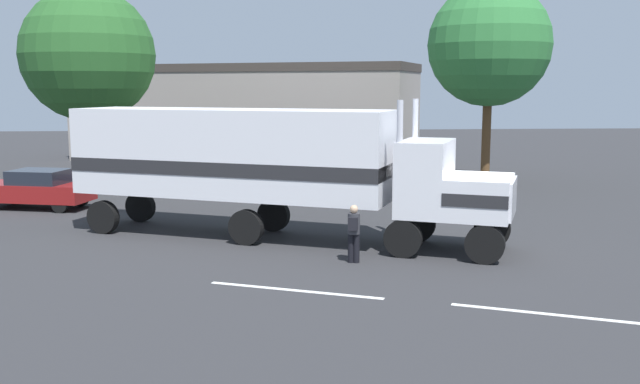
# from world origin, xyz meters

# --- Properties ---
(ground_plane) EXTENTS (120.00, 120.00, 0.00)m
(ground_plane) POSITION_xyz_m (0.00, 0.00, 0.00)
(ground_plane) COLOR #2D2D30
(lane_stripe_near) EXTENTS (4.13, 1.83, 0.01)m
(lane_stripe_near) POSITION_xyz_m (-5.62, -3.50, 0.01)
(lane_stripe_near) COLOR silver
(lane_stripe_near) RESTS_ON ground_plane
(lane_stripe_mid) EXTENTS (4.08, 1.94, 0.01)m
(lane_stripe_mid) POSITION_xyz_m (-0.13, -5.75, 0.01)
(lane_stripe_mid) COLOR silver
(lane_stripe_mid) RESTS_ON ground_plane
(semi_truck) EXTENTS (13.96, 8.00, 4.50)m
(semi_truck) POSITION_xyz_m (-6.36, 2.54, 2.52)
(semi_truck) COLOR white
(semi_truck) RESTS_ON ground_plane
(person_bystander) EXTENTS (0.36, 0.47, 1.63)m
(person_bystander) POSITION_xyz_m (-3.87, -0.93, 0.89)
(person_bystander) COLOR black
(person_bystander) RESTS_ON ground_plane
(parked_bus) EXTENTS (11.08, 6.84, 3.40)m
(parked_bus) POSITION_xyz_m (-6.05, 14.24, 2.07)
(parked_bus) COLOR #BFB29E
(parked_bus) RESTS_ON ground_plane
(parked_car) EXTENTS (4.71, 2.86, 1.57)m
(parked_car) POSITION_xyz_m (-15.49, 8.83, 0.81)
(parked_car) COLOR maroon
(parked_car) RESTS_ON ground_plane
(tree_left) EXTENTS (6.01, 6.01, 9.90)m
(tree_left) POSITION_xyz_m (4.69, 14.19, 6.88)
(tree_left) COLOR brown
(tree_left) RESTS_ON ground_plane
(tree_center) EXTENTS (6.56, 6.56, 9.71)m
(tree_center) POSITION_xyz_m (-14.96, 16.08, 6.42)
(tree_center) COLOR brown
(tree_center) RESTS_ON ground_plane
(building_backdrop) EXTENTS (22.93, 14.51, 6.27)m
(building_backdrop) POSITION_xyz_m (-7.88, 25.78, 3.35)
(building_backdrop) COLOR #9E938C
(building_backdrop) RESTS_ON ground_plane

